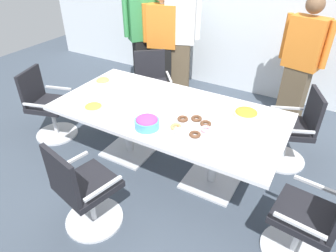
{
  "coord_description": "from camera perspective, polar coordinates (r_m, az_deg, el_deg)",
  "views": [
    {
      "loc": [
        1.35,
        -2.35,
        2.32
      ],
      "look_at": [
        0.0,
        0.0,
        0.55
      ],
      "focal_mm": 32.02,
      "sensor_mm": 36.0,
      "label": 1
    }
  ],
  "objects": [
    {
      "name": "donut_platter",
      "position": [
        2.83,
        4.47,
        -0.12
      ],
      "size": [
        0.39,
        0.39,
        0.04
      ],
      "color": "white",
      "rests_on": "conference_table"
    },
    {
      "name": "person_standing_0",
      "position": [
        4.96,
        -4.76,
        17.12
      ],
      "size": [
        0.44,
        0.53,
        1.82
      ],
      "rotation": [
        0.0,
        0.0,
        -2.23
      ],
      "color": "black",
      "rests_on": "ground"
    },
    {
      "name": "plate_stack",
      "position": [
        3.51,
        0.4,
        7.0
      ],
      "size": [
        0.19,
        0.19,
        0.04
      ],
      "color": "white",
      "rests_on": "conference_table"
    },
    {
      "name": "snack_bowl_chips_orange",
      "position": [
        3.07,
        14.62,
        2.25
      ],
      "size": [
        0.25,
        0.25,
        0.09
      ],
      "color": "beige",
      "rests_on": "conference_table"
    },
    {
      "name": "office_chair_4",
      "position": [
        4.4,
        -3.13,
        7.32
      ],
      "size": [
        0.76,
        0.76,
        0.91
      ],
      "rotation": [
        0.0,
        0.0,
        -2.45
      ],
      "color": "silver",
      "rests_on": "ground"
    },
    {
      "name": "conference_table",
      "position": [
        3.19,
        0.0,
        1.13
      ],
      "size": [
        2.4,
        1.2,
        0.75
      ],
      "color": "silver",
      "rests_on": "ground"
    },
    {
      "name": "ground_plane",
      "position": [
        3.57,
        0.0,
        -7.49
      ],
      "size": [
        10.0,
        10.0,
        0.01
      ],
      "primitive_type": "cube",
      "color": "#3D4754"
    },
    {
      "name": "person_standing_3",
      "position": [
        4.34,
        23.95,
        11.07
      ],
      "size": [
        0.61,
        0.32,
        1.71
      ],
      "rotation": [
        0.0,
        0.0,
        -3.38
      ],
      "color": "brown",
      "rests_on": "ground"
    },
    {
      "name": "person_standing_1",
      "position": [
        4.82,
        -1.1,
        15.65
      ],
      "size": [
        0.6,
        0.35,
        1.68
      ],
      "rotation": [
        0.0,
        0.0,
        -2.81
      ],
      "color": "black",
      "rests_on": "ground"
    },
    {
      "name": "snack_bowl_cookies",
      "position": [
        3.7,
        -12.25,
        8.15
      ],
      "size": [
        0.18,
        0.18,
        0.1
      ],
      "color": "white",
      "rests_on": "conference_table"
    },
    {
      "name": "office_chair_2",
      "position": [
        2.7,
        25.48,
        -16.29
      ],
      "size": [
        0.6,
        0.6,
        0.91
      ],
      "rotation": [
        0.0,
        0.0,
        1.46
      ],
      "color": "silver",
      "rests_on": "ground"
    },
    {
      "name": "back_wall",
      "position": [
        5.02,
        14.83,
        21.61
      ],
      "size": [
        8.0,
        0.1,
        2.8
      ],
      "primitive_type": "cube",
      "color": "silver",
      "rests_on": "ground"
    },
    {
      "name": "snack_bowl_candy_mix",
      "position": [
        2.82,
        -4.03,
        0.74
      ],
      "size": [
        0.24,
        0.24,
        0.12
      ],
      "color": "#4C9EC6",
      "rests_on": "conference_table"
    },
    {
      "name": "office_chair_0",
      "position": [
        4.16,
        -21.97,
        3.23
      ],
      "size": [
        0.68,
        0.68,
        0.91
      ],
      "rotation": [
        0.0,
        0.0,
        -1.27
      ],
      "color": "silver",
      "rests_on": "ground"
    },
    {
      "name": "office_chair_3",
      "position": [
        3.67,
        22.67,
        -1.1
      ],
      "size": [
        0.7,
        0.7,
        0.91
      ],
      "rotation": [
        0.0,
        0.0,
        -4.32
      ],
      "color": "silver",
      "rests_on": "ground"
    },
    {
      "name": "office_chair_1",
      "position": [
        2.77,
        -15.77,
        -12.05
      ],
      "size": [
        0.65,
        0.65,
        0.91
      ],
      "rotation": [
        0.0,
        0.0,
        -0.22
      ],
      "color": "silver",
      "rests_on": "ground"
    },
    {
      "name": "person_standing_2",
      "position": [
        4.77,
        2.3,
        16.54
      ],
      "size": [
        0.6,
        0.37,
        1.82
      ],
      "rotation": [
        0.0,
        0.0,
        -2.76
      ],
      "color": "brown",
      "rests_on": "ground"
    },
    {
      "name": "snack_bowl_chips_yellow",
      "position": [
        3.18,
        -13.99,
        3.39
      ],
      "size": [
        0.19,
        0.19,
        0.08
      ],
      "color": "beige",
      "rests_on": "conference_table"
    },
    {
      "name": "napkin_pile",
      "position": [
        3.21,
        -5.96,
        4.54
      ],
      "size": [
        0.17,
        0.17,
        0.08
      ],
      "primitive_type": "cube",
      "color": "white",
      "rests_on": "conference_table"
    }
  ]
}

